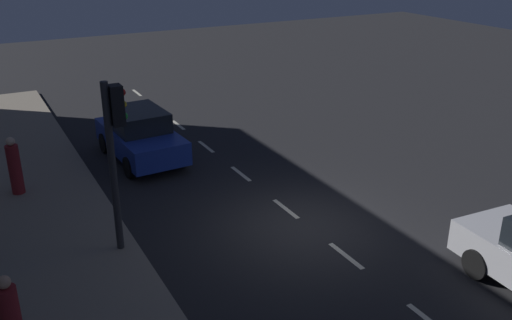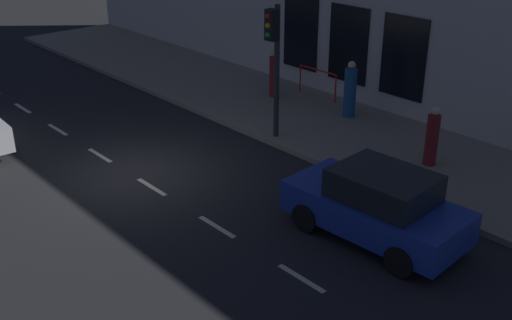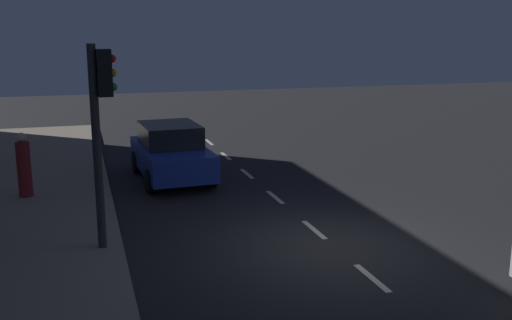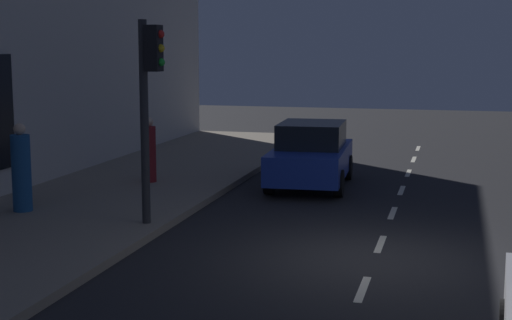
{
  "view_description": "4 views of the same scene",
  "coord_description": "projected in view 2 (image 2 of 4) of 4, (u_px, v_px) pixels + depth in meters",
  "views": [
    {
      "loc": [
        6.84,
        10.1,
        6.65
      ],
      "look_at": [
        0.8,
        -1.16,
        1.47
      ],
      "focal_mm": 39.25,
      "sensor_mm": 36.0,
      "label": 1
    },
    {
      "loc": [
        -7.27,
        -13.01,
        7.02
      ],
      "look_at": [
        1.59,
        -3.12,
        0.97
      ],
      "focal_mm": 43.62,
      "sensor_mm": 36.0,
      "label": 2
    },
    {
      "loc": [
        4.65,
        10.05,
        4.18
      ],
      "look_at": [
        1.24,
        -1.18,
        1.57
      ],
      "focal_mm": 41.28,
      "sensor_mm": 36.0,
      "label": 3
    },
    {
      "loc": [
        -1.21,
        12.23,
        3.48
      ],
      "look_at": [
        2.4,
        -1.49,
        1.34
      ],
      "focal_mm": 53.66,
      "sensor_mm": 36.0,
      "label": 4
    }
  ],
  "objects": [
    {
      "name": "lane_centre_line",
      "position": [
        152.0,
        187.0,
        15.46
      ],
      "size": [
        0.12,
        27.2,
        0.01
      ],
      "color": "beige",
      "rests_on": "ground"
    },
    {
      "name": "pedestrian_0",
      "position": [
        274.0,
        75.0,
        21.15
      ],
      "size": [
        0.35,
        0.35,
        1.6
      ],
      "rotation": [
        0.0,
        0.0,
        3.22
      ],
      "color": "maroon",
      "rests_on": "sidewalk"
    },
    {
      "name": "traffic_light",
      "position": [
        274.0,
        52.0,
        17.04
      ],
      "size": [
        0.5,
        0.32,
        3.79
      ],
      "color": "#2D2D30",
      "rests_on": "sidewalk"
    },
    {
      "name": "sidewalk",
      "position": [
        299.0,
        115.0,
        19.91
      ],
      "size": [
        4.5,
        32.0,
        0.15
      ],
      "color": "gray",
      "rests_on": "ground"
    },
    {
      "name": "parked_car_0",
      "position": [
        377.0,
        205.0,
        12.97
      ],
      "size": [
        2.0,
        3.93,
        1.58
      ],
      "rotation": [
        0.0,
        0.0,
        0.05
      ],
      "color": "#1E389E",
      "rests_on": "ground"
    },
    {
      "name": "red_railing",
      "position": [
        318.0,
        77.0,
        21.09
      ],
      "size": [
        0.05,
        1.68,
        0.97
      ],
      "color": "red",
      "rests_on": "sidewalk"
    },
    {
      "name": "pedestrian_1",
      "position": [
        350.0,
        91.0,
        19.29
      ],
      "size": [
        0.43,
        0.43,
        1.79
      ],
      "rotation": [
        0.0,
        0.0,
        3.25
      ],
      "color": "#1E5189",
      "rests_on": "sidewalk"
    },
    {
      "name": "pedestrian_2",
      "position": [
        432.0,
        138.0,
        16.05
      ],
      "size": [
        0.42,
        0.42,
        1.59
      ],
      "rotation": [
        0.0,
        0.0,
        5.99
      ],
      "color": "maroon",
      "rests_on": "sidewalk"
    },
    {
      "name": "ground_plane",
      "position": [
        130.0,
        174.0,
        16.14
      ],
      "size": [
        60.0,
        60.0,
        0.0
      ],
      "primitive_type": "plane",
      "color": "#232326"
    }
  ]
}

